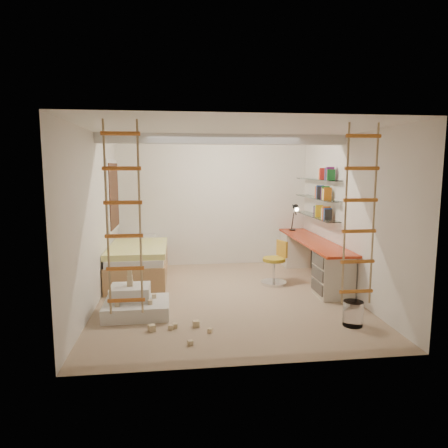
{
  "coord_description": "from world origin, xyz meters",
  "views": [
    {
      "loc": [
        -0.78,
        -6.15,
        2.08
      ],
      "look_at": [
        0.0,
        0.3,
        1.15
      ],
      "focal_mm": 32.0,
      "sensor_mm": 36.0,
      "label": 1
    }
  ],
  "objects": [
    {
      "name": "floor",
      "position": [
        0.0,
        0.0,
        0.0
      ],
      "size": [
        4.5,
        4.5,
        0.0
      ],
      "primitive_type": "plane",
      "color": "tan",
      "rests_on": "ground"
    },
    {
      "name": "ceiling_beam",
      "position": [
        0.0,
        0.3,
        2.52
      ],
      "size": [
        4.0,
        0.18,
        0.16
      ],
      "primitive_type": "cube",
      "color": "white",
      "rests_on": "ceiling"
    },
    {
      "name": "window_frame",
      "position": [
        -1.97,
        1.5,
        1.55
      ],
      "size": [
        0.06,
        1.15,
        1.35
      ],
      "primitive_type": "cube",
      "color": "white",
      "rests_on": "wall_left"
    },
    {
      "name": "window_blind",
      "position": [
        -1.93,
        1.5,
        1.55
      ],
      "size": [
        0.02,
        1.0,
        1.2
      ],
      "primitive_type": "cube",
      "color": "#4C2D1E",
      "rests_on": "window_frame"
    },
    {
      "name": "rope_ladder_left",
      "position": [
        -1.35,
        -1.75,
        1.52
      ],
      "size": [
        0.41,
        0.04,
        2.13
      ],
      "primitive_type": null,
      "color": "orange",
      "rests_on": "ceiling"
    },
    {
      "name": "rope_ladder_right",
      "position": [
        1.35,
        -1.75,
        1.52
      ],
      "size": [
        0.41,
        0.04,
        2.13
      ],
      "primitive_type": null,
      "color": "orange",
      "rests_on": "ceiling"
    },
    {
      "name": "waste_bin",
      "position": [
        1.52,
        -1.35,
        0.16
      ],
      "size": [
        0.26,
        0.26,
        0.33
      ],
      "primitive_type": "cylinder",
      "color": "white",
      "rests_on": "floor"
    },
    {
      "name": "desk",
      "position": [
        1.72,
        0.86,
        0.4
      ],
      "size": [
        0.56,
        2.8,
        0.75
      ],
      "color": "red",
      "rests_on": "floor"
    },
    {
      "name": "shelves",
      "position": [
        1.87,
        1.13,
        1.5
      ],
      "size": [
        0.25,
        1.8,
        0.71
      ],
      "color": "white",
      "rests_on": "wall_right"
    },
    {
      "name": "bed",
      "position": [
        -1.48,
        1.23,
        0.33
      ],
      "size": [
        1.02,
        2.0,
        0.69
      ],
      "color": "#AD7F51",
      "rests_on": "floor"
    },
    {
      "name": "task_lamp",
      "position": [
        1.67,
        1.82,
        1.14
      ],
      "size": [
        0.14,
        0.36,
        0.57
      ],
      "color": "black",
      "rests_on": "desk"
    },
    {
      "name": "swivel_chair",
      "position": [
        0.96,
        0.63,
        0.29
      ],
      "size": [
        0.59,
        0.59,
        0.78
      ],
      "color": "#B79623",
      "rests_on": "floor"
    },
    {
      "name": "play_platform",
      "position": [
        -1.38,
        -0.6,
        0.16
      ],
      "size": [
        0.91,
        0.71,
        0.4
      ],
      "color": "silver",
      "rests_on": "floor"
    },
    {
      "name": "toy_blocks",
      "position": [
        -1.05,
        -0.95,
        0.22
      ],
      "size": [
        1.28,
        1.24,
        0.67
      ],
      "color": "#CCB284",
      "rests_on": "floor"
    },
    {
      "name": "books",
      "position": [
        1.87,
        1.13,
        1.59
      ],
      "size": [
        0.14,
        0.64,
        0.92
      ],
      "color": "#262626",
      "rests_on": "shelves"
    }
  ]
}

